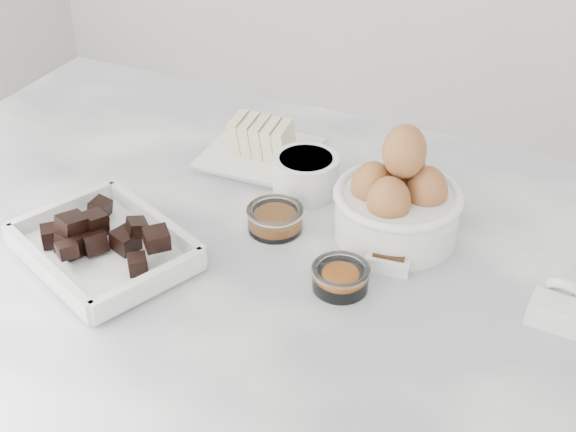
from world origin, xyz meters
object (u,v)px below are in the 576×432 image
object	(u,v)px
butter_plate	(258,145)
salt_spoon	(558,306)
chocolate_dish	(103,243)
zest_bowl	(341,276)
egg_bowl	(398,201)
sugar_ramekin	(306,173)
vanilla_spoon	(391,253)
honey_bowl	(275,218)

from	to	relation	value
butter_plate	salt_spoon	size ratio (longest dim) A/B	2.14
chocolate_dish	zest_bowl	distance (m)	0.30
egg_bowl	zest_bowl	xyz separation A→B (m)	(-0.02, -0.13, -0.04)
sugar_ramekin	egg_bowl	xyz separation A→B (m)	(0.15, -0.04, 0.02)
chocolate_dish	salt_spoon	bearing A→B (deg)	13.99
chocolate_dish	vanilla_spoon	distance (m)	0.36
butter_plate	chocolate_dish	bearing A→B (deg)	-101.15
chocolate_dish	salt_spoon	world-z (taller)	chocolate_dish
honey_bowl	vanilla_spoon	distance (m)	0.16
vanilla_spoon	sugar_ramekin	bearing A→B (deg)	147.78
zest_bowl	vanilla_spoon	size ratio (longest dim) A/B	1.01
chocolate_dish	butter_plate	xyz separation A→B (m)	(0.06, 0.30, -0.00)
butter_plate	egg_bowl	distance (m)	0.27
chocolate_dish	egg_bowl	size ratio (longest dim) A/B	1.59
zest_bowl	vanilla_spoon	distance (m)	0.08
vanilla_spoon	butter_plate	bearing A→B (deg)	149.59
butter_plate	egg_bowl	size ratio (longest dim) A/B	0.96
chocolate_dish	honey_bowl	world-z (taller)	chocolate_dish
zest_bowl	honey_bowl	bearing A→B (deg)	148.64
sugar_ramekin	honey_bowl	world-z (taller)	sugar_ramekin
egg_bowl	honey_bowl	bearing A→B (deg)	-158.62
sugar_ramekin	honey_bowl	size ratio (longest dim) A/B	1.22
vanilla_spoon	honey_bowl	bearing A→B (deg)	179.21
vanilla_spoon	salt_spoon	xyz separation A→B (m)	(0.20, -0.01, 0.00)
butter_plate	zest_bowl	xyz separation A→B (m)	(0.23, -0.23, -0.01)
butter_plate	sugar_ramekin	world-z (taller)	butter_plate
vanilla_spoon	salt_spoon	size ratio (longest dim) A/B	0.94
butter_plate	zest_bowl	distance (m)	0.32
chocolate_dish	honey_bowl	distance (m)	0.22
egg_bowl	vanilla_spoon	xyz separation A→B (m)	(0.02, -0.06, -0.04)
chocolate_dish	sugar_ramekin	world-z (taller)	chocolate_dish
chocolate_dish	salt_spoon	size ratio (longest dim) A/B	3.56
chocolate_dish	butter_plate	world-z (taller)	butter_plate
salt_spoon	vanilla_spoon	bearing A→B (deg)	175.96
egg_bowl	salt_spoon	world-z (taller)	egg_bowl
sugar_ramekin	zest_bowl	size ratio (longest dim) A/B	1.30
butter_plate	honey_bowl	bearing A→B (deg)	-55.83
egg_bowl	vanilla_spoon	distance (m)	0.07
chocolate_dish	butter_plate	bearing A→B (deg)	78.85
butter_plate	salt_spoon	world-z (taller)	butter_plate
chocolate_dish	egg_bowl	bearing A→B (deg)	33.56
sugar_ramekin	salt_spoon	world-z (taller)	sugar_ramekin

